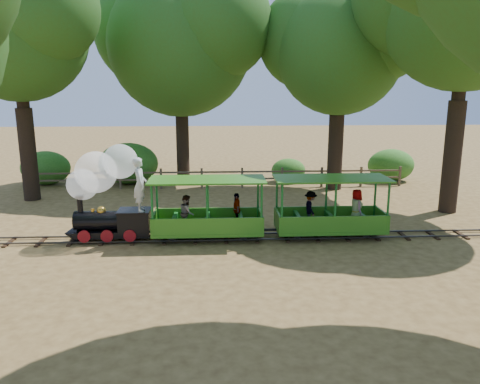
{
  "coord_description": "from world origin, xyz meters",
  "views": [
    {
      "loc": [
        -0.33,
        -14.76,
        4.96
      ],
      "look_at": [
        0.49,
        0.5,
        1.48
      ],
      "focal_mm": 35.0,
      "sensor_mm": 36.0,
      "label": 1
    }
  ],
  "objects_px": {
    "carriage_rear": "(330,214)",
    "carriage_front": "(208,216)",
    "fence": "(222,176)",
    "locomotive": "(105,187)"
  },
  "relations": [
    {
      "from": "carriage_front",
      "to": "fence",
      "type": "height_order",
      "value": "carriage_front"
    },
    {
      "from": "locomotive",
      "to": "carriage_front",
      "type": "bearing_deg",
      "value": -1.03
    },
    {
      "from": "carriage_rear",
      "to": "fence",
      "type": "bearing_deg",
      "value": 113.62
    },
    {
      "from": "carriage_front",
      "to": "fence",
      "type": "xyz_separation_m",
      "value": [
        0.6,
        8.0,
        -0.21
      ]
    },
    {
      "from": "locomotive",
      "to": "carriage_front",
      "type": "height_order",
      "value": "locomotive"
    },
    {
      "from": "locomotive",
      "to": "fence",
      "type": "height_order",
      "value": "locomotive"
    },
    {
      "from": "carriage_rear",
      "to": "fence",
      "type": "relative_size",
      "value": 0.21
    },
    {
      "from": "carriage_rear",
      "to": "carriage_front",
      "type": "bearing_deg",
      "value": -179.5
    },
    {
      "from": "locomotive",
      "to": "carriage_front",
      "type": "xyz_separation_m",
      "value": [
        3.26,
        -0.06,
        -1.02
      ]
    },
    {
      "from": "locomotive",
      "to": "carriage_rear",
      "type": "bearing_deg",
      "value": -0.18
    }
  ]
}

